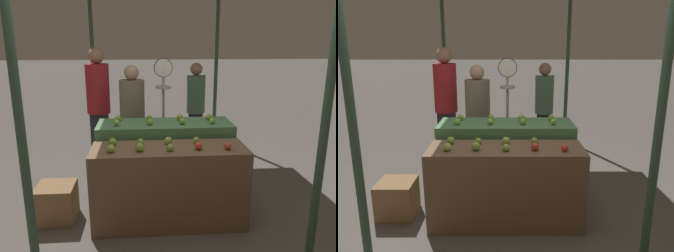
# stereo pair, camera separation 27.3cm
# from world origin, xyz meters

# --- Properties ---
(ground_plane) EXTENTS (60.00, 60.00, 0.00)m
(ground_plane) POSITION_xyz_m (0.00, 0.00, 0.00)
(ground_plane) COLOR #59544F
(display_counter_front) EXTENTS (1.61, 0.55, 0.85)m
(display_counter_front) POSITION_xyz_m (0.00, 0.00, 0.43)
(display_counter_front) COLOR brown
(display_counter_front) RESTS_ON ground_plane
(display_counter_back) EXTENTS (1.61, 0.55, 0.97)m
(display_counter_back) POSITION_xyz_m (0.00, 0.60, 0.48)
(display_counter_back) COLOR #4C7A4C
(display_counter_back) RESTS_ON ground_plane
(apple_front_0) EXTENTS (0.08, 0.08, 0.08)m
(apple_front_0) POSITION_xyz_m (-0.58, -0.11, 0.90)
(apple_front_0) COLOR #8EB247
(apple_front_0) RESTS_ON display_counter_front
(apple_front_1) EXTENTS (0.09, 0.09, 0.09)m
(apple_front_1) POSITION_xyz_m (-0.30, -0.10, 0.90)
(apple_front_1) COLOR #7AA338
(apple_front_1) RESTS_ON display_counter_front
(apple_front_2) EXTENTS (0.08, 0.08, 0.08)m
(apple_front_2) POSITION_xyz_m (-0.00, -0.11, 0.89)
(apple_front_2) COLOR #7AA338
(apple_front_2) RESTS_ON display_counter_front
(apple_front_3) EXTENTS (0.08, 0.08, 0.08)m
(apple_front_3) POSITION_xyz_m (0.29, -0.10, 0.90)
(apple_front_3) COLOR red
(apple_front_3) RESTS_ON display_counter_front
(apple_front_4) EXTENTS (0.07, 0.07, 0.07)m
(apple_front_4) POSITION_xyz_m (0.58, -0.12, 0.89)
(apple_front_4) COLOR red
(apple_front_4) RESTS_ON display_counter_front
(apple_front_5) EXTENTS (0.08, 0.08, 0.08)m
(apple_front_5) POSITION_xyz_m (-0.58, 0.11, 0.90)
(apple_front_5) COLOR #7AA338
(apple_front_5) RESTS_ON display_counter_front
(apple_front_6) EXTENTS (0.07, 0.07, 0.07)m
(apple_front_6) POSITION_xyz_m (-0.29, 0.10, 0.89)
(apple_front_6) COLOR #7AA338
(apple_front_6) RESTS_ON display_counter_front
(apple_front_7) EXTENTS (0.08, 0.08, 0.08)m
(apple_front_7) POSITION_xyz_m (-0.00, 0.11, 0.90)
(apple_front_7) COLOR #8EB247
(apple_front_7) RESTS_ON display_counter_front
(apple_front_8) EXTENTS (0.07, 0.07, 0.07)m
(apple_front_8) POSITION_xyz_m (0.30, 0.12, 0.89)
(apple_front_8) COLOR #7AA338
(apple_front_8) RESTS_ON display_counter_front
(apple_back_0) EXTENTS (0.08, 0.08, 0.08)m
(apple_back_0) POSITION_xyz_m (-0.57, 0.49, 1.01)
(apple_back_0) COLOR #84AD3D
(apple_back_0) RESTS_ON display_counter_back
(apple_back_1) EXTENTS (0.07, 0.07, 0.07)m
(apple_back_1) POSITION_xyz_m (-0.18, 0.50, 1.00)
(apple_back_1) COLOR #84AD3D
(apple_back_1) RESTS_ON display_counter_back
(apple_back_2) EXTENTS (0.08, 0.08, 0.08)m
(apple_back_2) POSITION_xyz_m (0.20, 0.50, 1.00)
(apple_back_2) COLOR #7AA338
(apple_back_2) RESTS_ON display_counter_back
(apple_back_3) EXTENTS (0.07, 0.07, 0.07)m
(apple_back_3) POSITION_xyz_m (0.55, 0.50, 1.00)
(apple_back_3) COLOR #84AD3D
(apple_back_3) RESTS_ON display_counter_back
(apple_back_4) EXTENTS (0.07, 0.07, 0.07)m
(apple_back_4) POSITION_xyz_m (-0.56, 0.72, 1.00)
(apple_back_4) COLOR #7AA338
(apple_back_4) RESTS_ON display_counter_back
(apple_back_5) EXTENTS (0.07, 0.07, 0.07)m
(apple_back_5) POSITION_xyz_m (-0.19, 0.71, 1.00)
(apple_back_5) COLOR #7AA338
(apple_back_5) RESTS_ON display_counter_back
(apple_back_6) EXTENTS (0.08, 0.08, 0.08)m
(apple_back_6) POSITION_xyz_m (0.19, 0.70, 1.01)
(apple_back_6) COLOR #7AA338
(apple_back_6) RESTS_ON display_counter_back
(apple_back_7) EXTENTS (0.07, 0.07, 0.07)m
(apple_back_7) POSITION_xyz_m (0.55, 0.70, 1.00)
(apple_back_7) COLOR #7AA338
(apple_back_7) RESTS_ON display_counter_back
(produce_scale) EXTENTS (0.25, 0.20, 1.70)m
(produce_scale) POSITION_xyz_m (0.02, 1.17, 1.22)
(produce_scale) COLOR #99999E
(produce_scale) RESTS_ON ground_plane
(person_vendor_at_scale) EXTENTS (0.47, 0.47, 1.59)m
(person_vendor_at_scale) POSITION_xyz_m (-0.41, 1.42, 0.91)
(person_vendor_at_scale) COLOR #2D2D38
(person_vendor_at_scale) RESTS_ON ground_plane
(person_customer_left) EXTENTS (0.33, 0.33, 1.56)m
(person_customer_left) POSITION_xyz_m (0.64, 2.22, 0.91)
(person_customer_left) COLOR #2D2D38
(person_customer_left) RESTS_ON ground_plane
(person_customer_right) EXTENTS (0.37, 0.37, 1.82)m
(person_customer_right) POSITION_xyz_m (-0.93, 1.77, 1.06)
(person_customer_right) COLOR #2D2D38
(person_customer_right) RESTS_ON ground_plane
(wooden_crate_side) EXTENTS (0.40, 0.40, 0.40)m
(wooden_crate_side) POSITION_xyz_m (-1.22, 0.15, 0.20)
(wooden_crate_side) COLOR olive
(wooden_crate_side) RESTS_ON ground_plane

